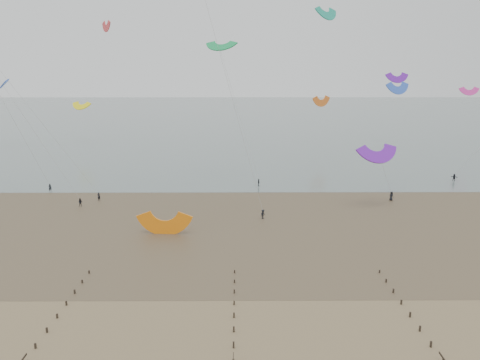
{
  "coord_description": "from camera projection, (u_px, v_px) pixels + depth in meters",
  "views": [
    {
      "loc": [
        4.37,
        -41.5,
        24.94
      ],
      "look_at": [
        4.76,
        28.0,
        8.0
      ],
      "focal_mm": 35.0,
      "sensor_mm": 36.0,
      "label": 1
    }
  ],
  "objects": [
    {
      "name": "ground",
      "position": [
        193.0,
        326.0,
        46.2
      ],
      "size": [
        500.0,
        500.0,
        0.0
      ],
      "primitive_type": "plane",
      "color": "brown",
      "rests_on": "ground"
    },
    {
      "name": "sea_and_shore",
      "position": [
        188.0,
        217.0,
        79.6
      ],
      "size": [
        500.0,
        665.0,
        0.03
      ],
      "color": "#475654",
      "rests_on": "ground"
    },
    {
      "name": "kitesurfer_lead",
      "position": [
        99.0,
        196.0,
        89.0
      ],
      "size": [
        0.64,
        0.47,
        1.62
      ],
      "primitive_type": "imported",
      "rotation": [
        0.0,
        0.0,
        3.0
      ],
      "color": "black",
      "rests_on": "ground"
    },
    {
      "name": "kitesurfers",
      "position": [
        341.0,
        192.0,
        92.52
      ],
      "size": [
        118.16,
        27.67,
        1.75
      ],
      "color": "black",
      "rests_on": "ground"
    },
    {
      "name": "grounded_kite",
      "position": [
        165.0,
        234.0,
        71.42
      ],
      "size": [
        7.45,
        5.98,
        3.91
      ],
      "primitive_type": null,
      "rotation": [
        1.54,
        0.0,
        -0.06
      ],
      "color": "orange",
      "rests_on": "ground"
    },
    {
      "name": "kites_airborne",
      "position": [
        179.0,
        78.0,
        123.46
      ],
      "size": [
        232.52,
        124.05,
        37.45
      ],
      "color": "maroon",
      "rests_on": "ground"
    }
  ]
}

